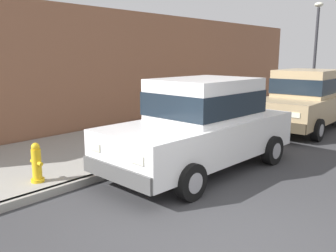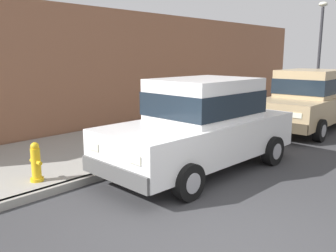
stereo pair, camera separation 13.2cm
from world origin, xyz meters
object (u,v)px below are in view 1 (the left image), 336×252
Objects in this scene: street_lamp at (316,42)px; dog_white at (128,137)px; car_tan_sedan at (305,99)px; car_white_sedan at (202,124)px; fire_hydrant at (37,164)px.

dog_white is at bearing -93.32° from street_lamp.
car_tan_sedan is at bearing 71.03° from dog_white.
car_white_sedan is 1.06× the size of street_lamp.
car_white_sedan is 5.61m from car_tan_sedan.
car_tan_sedan is 1.05× the size of street_lamp.
car_tan_sedan is at bearing -72.54° from street_lamp.
street_lamp is (0.60, 10.39, 2.48)m from dog_white.
dog_white is 0.97× the size of fire_hydrant.
dog_white is (-2.03, -0.27, -0.55)m from car_white_sedan.
car_tan_sedan reaches higher than fire_hydrant.
car_tan_sedan is 8.67m from fire_hydrant.
fire_hydrant is (-1.53, -2.91, -0.51)m from car_white_sedan.
car_white_sedan is 1.01× the size of car_tan_sedan.
car_tan_sedan is 5.10m from street_lamp.
street_lamp reaches higher than fire_hydrant.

